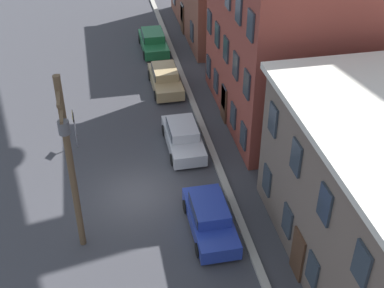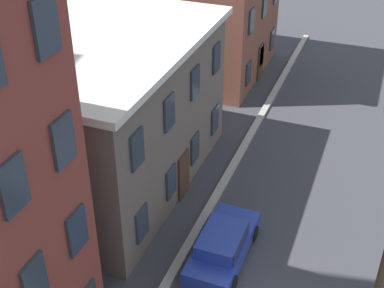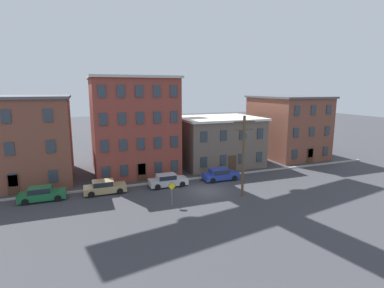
{
  "view_description": "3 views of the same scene",
  "coord_description": "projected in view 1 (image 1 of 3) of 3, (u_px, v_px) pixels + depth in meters",
  "views": [
    {
      "loc": [
        20.63,
        -1.34,
        17.35
      ],
      "look_at": [
        1.47,
        2.51,
        3.74
      ],
      "focal_mm": 50.0,
      "sensor_mm": 36.0,
      "label": 1
    },
    {
      "loc": [
        -11.55,
        -1.4,
        15.08
      ],
      "look_at": [
        1.12,
        3.5,
        6.44
      ],
      "focal_mm": 50.0,
      "sensor_mm": 36.0,
      "label": 2
    },
    {
      "loc": [
        -12.71,
        -28.95,
        11.07
      ],
      "look_at": [
        -0.34,
        3.64,
        4.64
      ],
      "focal_mm": 28.0,
      "sensor_mm": 36.0,
      "label": 3
    }
  ],
  "objects": [
    {
      "name": "kerb_strip",
      "position": [
        224.0,
        182.0,
        27.42
      ],
      "size": [
        56.0,
        0.36,
        0.16
      ],
      "primitive_type": "cube",
      "color": "#9E998E",
      "rests_on": "ground_plane"
    },
    {
      "name": "ground_plane",
      "position": [
        137.0,
        194.0,
        26.73
      ],
      "size": [
        200.0,
        200.0,
        0.0
      ],
      "primitive_type": "plane",
      "color": "#38383D"
    },
    {
      "name": "car_green",
      "position": [
        153.0,
        41.0,
        40.25
      ],
      "size": [
        4.4,
        1.92,
        1.43
      ],
      "color": "#1E6638",
      "rests_on": "ground_plane"
    },
    {
      "name": "caution_sign",
      "position": [
        74.0,
        123.0,
        29.27
      ],
      "size": [
        0.85,
        0.08,
        2.41
      ],
      "color": "slate",
      "rests_on": "ground_plane"
    },
    {
      "name": "car_silver",
      "position": [
        183.0,
        136.0,
        29.7
      ],
      "size": [
        4.4,
        1.92,
        1.43
      ],
      "color": "#B7B7BC",
      "rests_on": "ground_plane"
    },
    {
      "name": "car_tan",
      "position": [
        165.0,
        78.0,
        35.35
      ],
      "size": [
        4.4,
        1.92,
        1.43
      ],
      "color": "tan",
      "rests_on": "ground_plane"
    },
    {
      "name": "car_blue",
      "position": [
        210.0,
        217.0,
        24.28
      ],
      "size": [
        4.4,
        1.92,
        1.43
      ],
      "color": "#233899",
      "rests_on": "ground_plane"
    },
    {
      "name": "utility_pole",
      "position": [
        70.0,
        159.0,
        21.22
      ],
      "size": [
        2.4,
        0.44,
        8.42
      ],
      "color": "brown",
      "rests_on": "ground_plane"
    },
    {
      "name": "apartment_midblock",
      "position": [
        317.0,
        13.0,
        29.72
      ],
      "size": [
        10.9,
        10.74,
        12.65
      ],
      "color": "brown",
      "rests_on": "ground_plane"
    }
  ]
}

